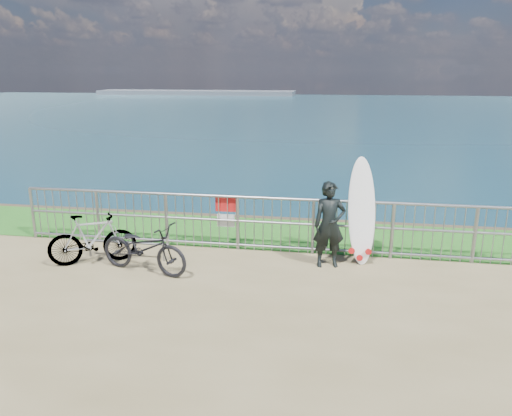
% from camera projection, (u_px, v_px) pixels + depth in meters
% --- Properties ---
extents(grass_strip, '(120.00, 120.00, 0.00)m').
position_uv_depth(grass_strip, '(270.00, 233.00, 11.09)').
color(grass_strip, '#1E621B').
rests_on(grass_strip, ground).
extents(seascape, '(260.00, 260.00, 5.00)m').
position_uv_depth(seascape, '(197.00, 95.00, 156.77)').
color(seascape, brown).
rests_on(seascape, ground).
extents(railing, '(10.06, 0.10, 1.13)m').
position_uv_depth(railing, '(263.00, 223.00, 9.89)').
color(railing, gray).
rests_on(railing, ground).
extents(surfer, '(0.65, 0.50, 1.59)m').
position_uv_depth(surfer, '(329.00, 225.00, 9.07)').
color(surfer, black).
rests_on(surfer, ground).
extents(surfboard, '(0.63, 0.58, 2.00)m').
position_uv_depth(surfboard, '(362.00, 215.00, 9.24)').
color(surfboard, white).
rests_on(surfboard, ground).
extents(bicycle_near, '(1.85, 1.03, 0.92)m').
position_uv_depth(bicycle_near, '(144.00, 248.00, 8.88)').
color(bicycle_near, black).
rests_on(bicycle_near, ground).
extents(bicycle_far, '(1.63, 1.13, 0.96)m').
position_uv_depth(bicycle_far, '(92.00, 239.00, 9.28)').
color(bicycle_far, black).
rests_on(bicycle_far, ground).
extents(bike_rack, '(1.71, 0.05, 0.36)m').
position_uv_depth(bike_rack, '(126.00, 244.00, 9.55)').
color(bike_rack, gray).
rests_on(bike_rack, ground).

